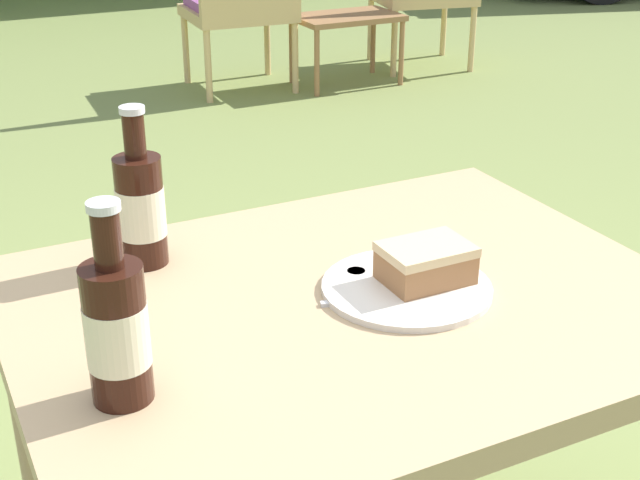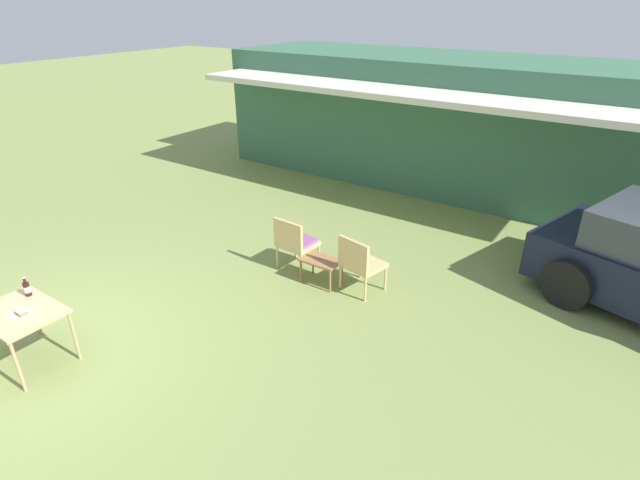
{
  "view_description": "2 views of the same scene",
  "coord_description": "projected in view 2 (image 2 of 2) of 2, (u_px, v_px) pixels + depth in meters",
  "views": [
    {
      "loc": [
        -0.55,
        -1.0,
        1.33
      ],
      "look_at": [
        0.0,
        0.1,
        0.77
      ],
      "focal_mm": 50.0,
      "sensor_mm": 36.0,
      "label": 1
    },
    {
      "loc": [
        5.58,
        -2.0,
        4.0
      ],
      "look_at": [
        2.04,
        3.19,
        0.9
      ],
      "focal_mm": 28.0,
      "sensor_mm": 36.0,
      "label": 2
    }
  ],
  "objects": [
    {
      "name": "wicker_chair_plain",
      "position": [
        359.0,
        261.0,
        7.26
      ],
      "size": [
        0.65,
        0.61,
        0.89
      ],
      "rotation": [
        0.0,
        0.0,
        2.94
      ],
      "color": "tan",
      "rests_on": "ground_plane"
    },
    {
      "name": "ground_plane",
      "position": [
        34.0,
        360.0,
        6.07
      ],
      "size": [
        60.0,
        60.0,
        0.0
      ],
      "primitive_type": "plane",
      "color": "olive"
    },
    {
      "name": "patio_table",
      "position": [
        20.0,
        316.0,
        5.78
      ],
      "size": [
        0.97,
        0.75,
        0.72
      ],
      "color": "tan",
      "rests_on": "ground_plane"
    },
    {
      "name": "wicker_chair_cushioned",
      "position": [
        295.0,
        241.0,
        7.88
      ],
      "size": [
        0.59,
        0.54,
        0.89
      ],
      "rotation": [
        0.0,
        0.0,
        3.08
      ],
      "color": "tan",
      "rests_on": "ground_plane"
    },
    {
      "name": "cake_on_plate",
      "position": [
        21.0,
        313.0,
        5.68
      ],
      "size": [
        0.25,
        0.25,
        0.07
      ],
      "color": "silver",
      "rests_on": "patio_table"
    },
    {
      "name": "garden_side_table",
      "position": [
        321.0,
        262.0,
        7.56
      ],
      "size": [
        0.59,
        0.38,
        0.4
      ],
      "color": "#996B42",
      "rests_on": "ground_plane"
    },
    {
      "name": "cabin_building",
      "position": [
        445.0,
        120.0,
        11.44
      ],
      "size": [
        10.19,
        4.26,
        2.79
      ],
      "color": "#38664C",
      "rests_on": "ground_plane"
    },
    {
      "name": "loose_bottle_cap",
      "position": [
        25.0,
        309.0,
        5.77
      ],
      "size": [
        0.03,
        0.03,
        0.01
      ],
      "color": "silver",
      "rests_on": "patio_table"
    },
    {
      "name": "cola_bottle_near",
      "position": [
        27.0,
        289.0,
        6.01
      ],
      "size": [
        0.07,
        0.07,
        0.25
      ],
      "color": "black",
      "rests_on": "patio_table"
    },
    {
      "name": "fork",
      "position": [
        17.0,
        313.0,
        5.71
      ],
      "size": [
        0.16,
        0.06,
        0.01
      ],
      "color": "silver",
      "rests_on": "patio_table"
    }
  ]
}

